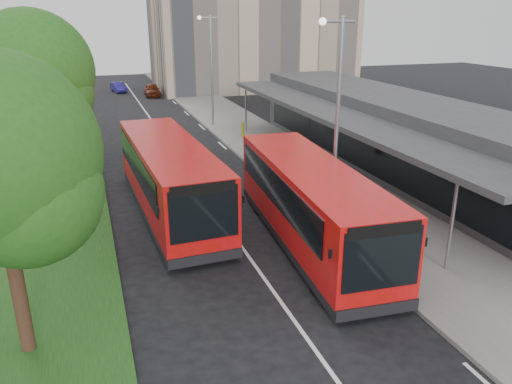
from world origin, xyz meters
The scene contains 17 objects.
ground centered at (0.00, 0.00, 0.00)m, with size 120.00×120.00×0.00m, color black.
pavement centered at (6.00, 20.00, 0.07)m, with size 5.00×80.00×0.15m, color slate.
grass_verge centered at (-7.00, 20.00, 0.05)m, with size 5.00×80.00×0.10m, color #194215.
lane_centre_line centered at (0.00, 15.00, 0.01)m, with size 0.12×70.00×0.01m, color silver.
kerb_dashes centered at (3.30, 19.00, 0.01)m, with size 0.12×56.00×0.01m.
office_block centered at (14.00, 42.00, 9.00)m, with size 22.00×12.00×18.00m, color tan.
station_building centered at (10.86, 8.00, 2.04)m, with size 7.70×26.00×4.00m.
tree_mid centered at (-7.01, 9.05, 5.50)m, with size 5.30×5.30×8.51m.
tree_far centered at (-7.01, 21.05, 4.65)m, with size 4.50×4.50×7.20m.
lamp_post_near centered at (4.12, 2.00, 4.72)m, with size 1.44×0.28×8.00m.
lamp_post_far centered at (4.12, 22.00, 4.72)m, with size 1.44×0.28×8.00m.
bus_main centered at (2.53, 0.55, 1.56)m, with size 3.47×10.93×3.05m.
bus_second centered at (-1.90, 5.27, 1.60)m, with size 3.28×11.14×3.12m.
litter_bin centered at (5.09, 10.54, 0.60)m, with size 0.50×0.50×0.90m, color #372316.
bollard centered at (5.08, 17.11, 0.69)m, with size 0.17×0.17×1.08m, color yellow.
car_near centered at (1.82, 38.72, 0.65)m, with size 1.53×3.80×1.29m, color #521A0B.
car_far centered at (-1.36, 42.86, 0.53)m, with size 1.13×3.23×1.06m, color navy.
Camera 1 is at (-4.92, -15.04, 8.21)m, focal length 35.00 mm.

